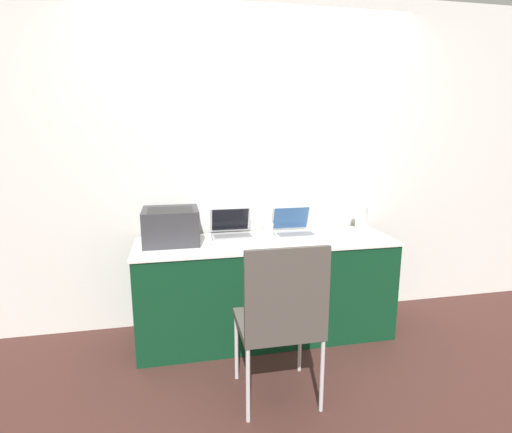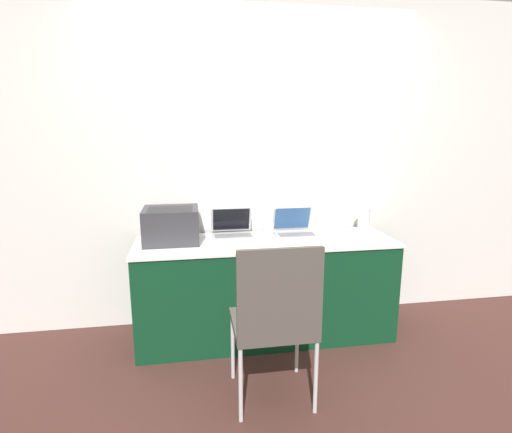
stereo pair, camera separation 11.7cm
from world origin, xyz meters
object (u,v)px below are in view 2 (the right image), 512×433
object	(u,v)px
laptop_left	(232,230)
coffee_cup	(268,231)
metal_pitcher	(364,218)
chair	(275,314)
laptop_right	(295,229)
external_keyboard	(242,243)
printer	(171,224)

from	to	relation	value
laptop_left	coffee_cup	xyz separation A→B (m)	(0.27, -0.08, 0.00)
coffee_cup	metal_pitcher	bearing A→B (deg)	5.97
laptop_left	chair	size ratio (longest dim) A/B	0.33
laptop_right	coffee_cup	distance (m)	0.22
coffee_cup	chair	bearing A→B (deg)	-98.72
laptop_left	laptop_right	size ratio (longest dim) A/B	1.01
external_keyboard	coffee_cup	bearing A→B (deg)	36.22
printer	chair	xyz separation A→B (m)	(0.59, -0.88, -0.34)
laptop_right	chair	bearing A→B (deg)	-110.84
metal_pitcher	printer	bearing A→B (deg)	-176.32
laptop_right	external_keyboard	size ratio (longest dim) A/B	0.72
printer	metal_pitcher	size ratio (longest dim) A/B	1.75
laptop_right	external_keyboard	distance (m)	0.49
metal_pitcher	chair	bearing A→B (deg)	-134.11
coffee_cup	chair	xyz separation A→B (m)	(-0.14, -0.89, -0.25)
laptop_right	chair	xyz separation A→B (m)	(-0.35, -0.93, -0.25)
printer	external_keyboard	size ratio (longest dim) A/B	0.90
printer	laptop_left	xyz separation A→B (m)	(0.46, 0.09, -0.09)
printer	external_keyboard	distance (m)	0.54
metal_pitcher	external_keyboard	bearing A→B (deg)	-166.35
laptop_right	metal_pitcher	size ratio (longest dim) A/B	1.39
printer	coffee_cup	distance (m)	0.73
metal_pitcher	coffee_cup	bearing A→B (deg)	-174.03
external_keyboard	coffee_cup	size ratio (longest dim) A/B	4.26
external_keyboard	coffee_cup	distance (m)	0.29
coffee_cup	metal_pitcher	size ratio (longest dim) A/B	0.46
printer	metal_pitcher	xyz separation A→B (m)	(1.54, 0.10, -0.03)
printer	laptop_right	bearing A→B (deg)	3.00
laptop_left	coffee_cup	distance (m)	0.28
laptop_right	metal_pitcher	bearing A→B (deg)	4.75
external_keyboard	chair	xyz separation A→B (m)	(0.09, -0.73, -0.21)
printer	coffee_cup	world-z (taller)	printer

